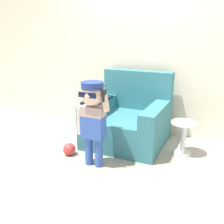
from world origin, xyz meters
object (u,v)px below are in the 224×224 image
at_px(armchair, 129,120).
at_px(side_table, 184,135).
at_px(person_child, 93,111).
at_px(toy_ball, 69,149).

height_order(armchair, side_table, armchair).
distance_m(armchair, person_child, 0.92).
bearing_deg(armchair, toy_ball, -126.19).
bearing_deg(person_child, armchair, 81.93).
bearing_deg(toy_ball, person_child, -14.75).
bearing_deg(toy_ball, armchair, 53.81).
distance_m(side_table, toy_ball, 1.48).
xyz_separation_m(armchair, toy_ball, (-0.54, -0.73, -0.24)).
bearing_deg(person_child, toy_ball, 165.25).
bearing_deg(side_table, person_child, -140.75).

